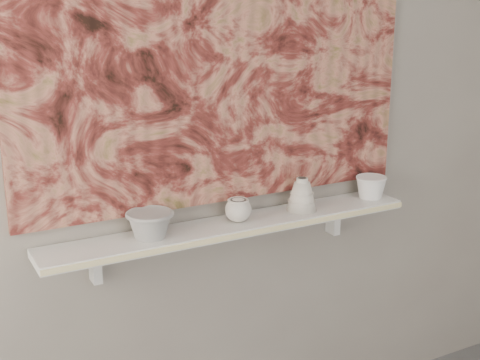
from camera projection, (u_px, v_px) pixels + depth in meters
wall_back at (220, 102)px, 2.35m from camera, size 3.60×0.00×3.60m
shelf at (233, 226)px, 2.39m from camera, size 1.40×0.18×0.03m
shelf_stripe at (245, 234)px, 2.31m from camera, size 1.40×0.01×0.02m
bracket_left at (95, 265)px, 2.24m from camera, size 0.03×0.06×0.12m
bracket_right at (333, 219)px, 2.69m from camera, size 0.03×0.06×0.12m
painting at (222, 47)px, 2.29m from camera, size 1.50×0.02×1.10m
house_motif at (328, 124)px, 2.57m from camera, size 0.09×0.00×0.08m
bowl_grey at (150, 224)px, 2.23m from camera, size 0.20×0.20×0.09m
cup_cream at (238, 210)px, 2.38m from camera, size 0.11×0.11×0.09m
bell_vessel at (302, 194)px, 2.50m from camera, size 0.12×0.12×0.13m
bowl_white at (371, 187)px, 2.66m from camera, size 0.14×0.14×0.09m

